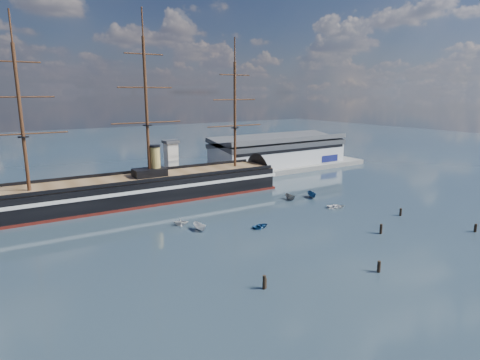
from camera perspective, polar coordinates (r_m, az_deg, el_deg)
ground at (r=117.85m, az=-4.36°, el=-4.27°), size 600.00×600.00×0.00m
quay at (r=153.27m, az=-7.67°, el=-0.44°), size 180.00×18.00×2.00m
warehouse at (r=180.63m, az=5.53°, el=4.13°), size 63.00×21.00×11.60m
quay_tower at (r=145.86m, az=-9.74°, el=2.75°), size 5.00×5.00×15.00m
warship at (r=129.06m, az=-14.17°, el=-1.29°), size 113.18×19.67×53.94m
motorboat_a at (r=101.07m, az=-5.72°, el=-7.15°), size 5.88×2.39×2.31m
motorboat_b at (r=102.61m, az=2.98°, el=-6.80°), size 1.44×3.03×1.37m
motorboat_c at (r=129.46m, az=7.15°, el=-2.81°), size 5.71×2.55×2.22m
motorboat_d at (r=105.31m, az=-8.41°, el=-6.41°), size 5.16×6.59×2.22m
motorboat_e at (r=122.88m, az=13.49°, el=-3.89°), size 2.72×3.57×1.55m
motorboat_f at (r=133.13m, az=10.19°, el=-2.48°), size 6.39×4.03×2.40m
piling_near_left at (r=72.81m, az=3.47°, el=-15.19°), size 0.64×0.64×3.20m
piling_near_mid at (r=82.98m, az=19.09°, el=-12.29°), size 0.64×0.64×2.99m
piling_near_right at (r=104.14m, az=19.37°, el=-7.22°), size 0.64×0.64×3.18m
piling_far_right at (r=120.76m, az=21.83°, el=-4.74°), size 0.64×0.64×2.85m
piling_extra at (r=115.14m, az=30.43°, el=-6.40°), size 0.64×0.64×2.80m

